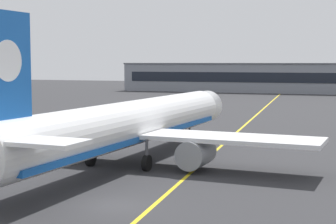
# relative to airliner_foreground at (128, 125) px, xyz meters

# --- Properties ---
(ground_plane) EXTENTS (400.00, 400.00, 0.00)m
(ground_plane) POSITION_rel_airliner_foreground_xyz_m (4.57, -12.37, -3.37)
(ground_plane) COLOR #2D2D30
(taxiway_centreline) EXTENTS (13.73, 179.52, 0.01)m
(taxiway_centreline) POSITION_rel_airliner_foreground_xyz_m (4.57, 17.63, -3.37)
(taxiway_centreline) COLOR yellow
(taxiway_centreline) RESTS_ON ground
(airliner_foreground) EXTENTS (32.23, 41.52, 11.65)m
(airliner_foreground) POSITION_rel_airliner_foreground_xyz_m (0.00, 0.00, 0.00)
(airliner_foreground) COLOR white
(airliner_foreground) RESTS_ON ground
(safety_cone_by_nose_gear) EXTENTS (0.44, 0.44, 0.55)m
(safety_cone_by_nose_gear) POSITION_rel_airliner_foreground_xyz_m (1.20, 16.13, -3.11)
(safety_cone_by_nose_gear) COLOR orange
(safety_cone_by_nose_gear) RESTS_ON ground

